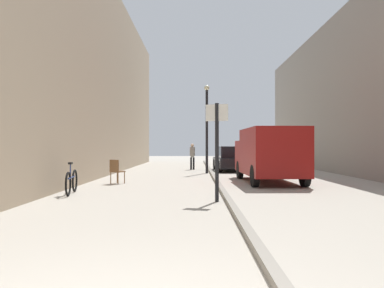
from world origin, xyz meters
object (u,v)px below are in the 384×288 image
(street_sign_post, at_px, (217,143))
(cafe_chair_near_window, at_px, (116,170))
(delivery_van, at_px, (269,153))
(lamp_post, at_px, (207,123))
(parked_car, at_px, (231,159))
(bicycle_leaning, at_px, (72,182))
(pedestrian_main_foreground, at_px, (192,155))

(street_sign_post, bearing_deg, cafe_chair_near_window, -35.43)
(delivery_van, relative_size, cafe_chair_near_window, 5.43)
(delivery_van, xyz_separation_m, lamp_post, (-2.35, 5.02, 1.55))
(street_sign_post, bearing_deg, parked_car, -81.06)
(delivery_van, distance_m, lamp_post, 5.75)
(bicycle_leaning, height_order, cafe_chair_near_window, bicycle_leaning)
(parked_car, height_order, bicycle_leaning, parked_car)
(bicycle_leaning, bearing_deg, delivery_van, 20.83)
(pedestrian_main_foreground, relative_size, bicycle_leaning, 0.92)
(pedestrian_main_foreground, bearing_deg, street_sign_post, -84.97)
(delivery_van, bearing_deg, pedestrian_main_foreground, 109.42)
(pedestrian_main_foreground, bearing_deg, lamp_post, -73.49)
(pedestrian_main_foreground, bearing_deg, bicycle_leaning, -105.16)
(parked_car, relative_size, street_sign_post, 1.65)
(cafe_chair_near_window, bearing_deg, delivery_van, 35.33)
(street_sign_post, distance_m, cafe_chair_near_window, 5.97)
(parked_car, relative_size, cafe_chair_near_window, 4.55)
(pedestrian_main_foreground, xyz_separation_m, parked_car, (2.32, -1.05, -0.22))
(delivery_van, bearing_deg, street_sign_post, -116.57)
(street_sign_post, xyz_separation_m, bicycle_leaning, (-4.35, 1.52, -1.16))
(lamp_post, bearing_deg, bicycle_leaning, -116.79)
(delivery_van, height_order, bicycle_leaning, delivery_van)
(bicycle_leaning, bearing_deg, pedestrian_main_foreground, 65.02)
(pedestrian_main_foreground, relative_size, cafe_chair_near_window, 1.72)
(delivery_van, height_order, street_sign_post, street_sign_post)
(pedestrian_main_foreground, xyz_separation_m, lamp_post, (0.80, -3.07, 1.79))
(lamp_post, relative_size, cafe_chair_near_window, 5.06)
(bicycle_leaning, xyz_separation_m, cafe_chair_near_window, (0.71, 3.09, 0.17))
(parked_car, xyz_separation_m, cafe_chair_near_window, (-5.22, -7.66, -0.17))
(delivery_van, bearing_deg, lamp_post, 113.21)
(street_sign_post, height_order, cafe_chair_near_window, street_sign_post)
(delivery_van, relative_size, parked_car, 1.19)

